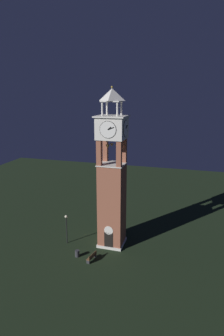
% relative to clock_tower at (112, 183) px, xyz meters
% --- Properties ---
extents(ground, '(80.00, 80.00, 0.00)m').
position_rel_clock_tower_xyz_m(ground, '(-0.00, 0.00, -8.10)').
color(ground, black).
extents(clock_tower, '(3.52, 3.52, 19.34)m').
position_rel_clock_tower_xyz_m(clock_tower, '(0.00, 0.00, 0.00)').
color(clock_tower, '#93543D').
rests_on(clock_tower, ground).
extents(park_bench, '(0.76, 1.66, 0.95)m').
position_rel_clock_tower_xyz_m(park_bench, '(-1.12, -4.33, -7.62)').
color(park_bench, brown).
rests_on(park_bench, ground).
extents(lamp_post, '(0.36, 0.36, 3.83)m').
position_rel_clock_tower_xyz_m(lamp_post, '(-5.55, -1.49, -5.44)').
color(lamp_post, black).
rests_on(lamp_post, ground).
extents(trash_bin, '(0.52, 0.52, 0.80)m').
position_rel_clock_tower_xyz_m(trash_bin, '(-3.06, -4.03, -7.70)').
color(trash_bin, '#2D2D33').
rests_on(trash_bin, ground).
extents(shrub_near_entry, '(1.08, 1.08, 0.91)m').
position_rel_clock_tower_xyz_m(shrub_near_entry, '(-2.43, 2.90, -7.64)').
color(shrub_near_entry, '#234C28').
rests_on(shrub_near_entry, ground).
extents(shrub_left_of_tower, '(0.85, 0.85, 0.75)m').
position_rel_clock_tower_xyz_m(shrub_left_of_tower, '(0.50, 3.45, -7.72)').
color(shrub_left_of_tower, '#234C28').
rests_on(shrub_left_of_tower, ground).
extents(shrub_behind_bench, '(0.75, 0.75, 0.81)m').
position_rel_clock_tower_xyz_m(shrub_behind_bench, '(1.00, 2.17, -7.69)').
color(shrub_behind_bench, '#234C28').
rests_on(shrub_behind_bench, ground).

